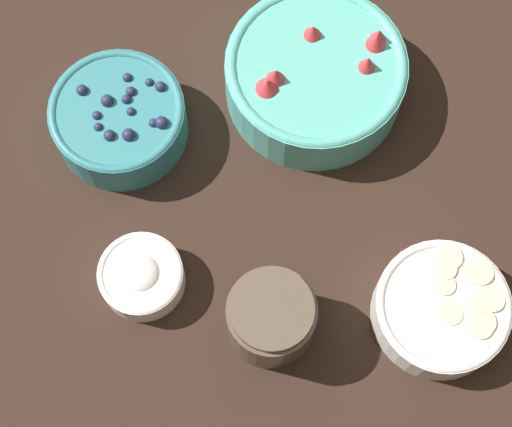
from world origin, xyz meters
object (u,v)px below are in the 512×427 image
object	(u,v)px
bowl_bananas	(442,309)
jar_chocolate	(271,319)
bowl_strawberries	(315,75)
bowl_cream	(141,276)
bowl_blueberries	(119,118)

from	to	relation	value
bowl_bananas	jar_chocolate	world-z (taller)	jar_chocolate
bowl_strawberries	bowl_bananas	size ratio (longest dim) A/B	1.45
bowl_bananas	bowl_cream	bearing A→B (deg)	-109.84
bowl_blueberries	bowl_cream	distance (m)	0.20
bowl_strawberries	bowl_blueberries	xyz separation A→B (m)	(-0.00, -0.24, -0.01)
bowl_bananas	bowl_cream	size ratio (longest dim) A/B	1.55
bowl_bananas	bowl_strawberries	bearing A→B (deg)	-167.99
bowl_bananas	jar_chocolate	bearing A→B (deg)	-99.06
bowl_strawberries	jar_chocolate	bearing A→B (deg)	-23.64
bowl_bananas	jar_chocolate	size ratio (longest dim) A/B	1.54
bowl_strawberries	bowl_blueberries	bearing A→B (deg)	-90.03
bowl_bananas	bowl_cream	xyz separation A→B (m)	(-0.12, -0.32, -0.01)
bowl_cream	jar_chocolate	xyz separation A→B (m)	(0.09, 0.13, 0.02)
bowl_strawberries	bowl_bananas	world-z (taller)	bowl_strawberries
bowl_blueberries	jar_chocolate	size ratio (longest dim) A/B	1.65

